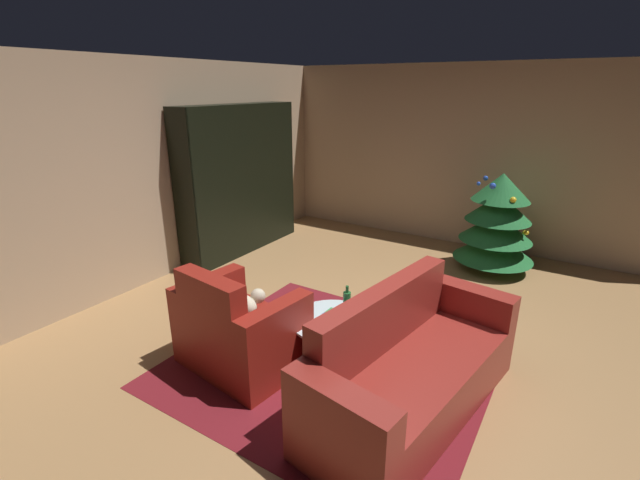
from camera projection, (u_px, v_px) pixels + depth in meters
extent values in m
plane|color=#9B7246|center=(364.00, 349.00, 3.99)|extent=(8.00, 8.00, 0.00)
cube|color=tan|center=(472.00, 158.00, 6.25)|extent=(5.86, 0.06, 2.58)
cube|color=tan|center=(140.00, 176.00, 5.01)|extent=(0.06, 6.79, 2.58)
cube|color=maroon|center=(331.00, 364.00, 3.77)|extent=(2.52, 2.32, 0.01)
cube|color=black|center=(249.00, 182.00, 6.03)|extent=(0.03, 2.04, 2.04)
cube|color=black|center=(283.00, 169.00, 6.92)|extent=(0.37, 0.03, 2.04)
cube|color=black|center=(184.00, 195.00, 5.30)|extent=(0.37, 0.03, 2.04)
cube|color=black|center=(244.00, 248.00, 6.45)|extent=(0.34, 1.99, 0.03)
cube|color=black|center=(243.00, 226.00, 6.33)|extent=(0.34, 1.99, 0.03)
cube|color=black|center=(241.00, 204.00, 6.22)|extent=(0.34, 1.99, 0.02)
cube|color=black|center=(240.00, 180.00, 6.11)|extent=(0.34, 1.99, 0.02)
cube|color=black|center=(238.00, 156.00, 6.00)|extent=(0.34, 1.99, 0.02)
cube|color=black|center=(237.00, 131.00, 5.89)|extent=(0.34, 1.99, 0.02)
cube|color=black|center=(235.00, 105.00, 5.78)|extent=(0.34, 1.99, 0.03)
cube|color=black|center=(234.00, 206.00, 6.31)|extent=(0.05, 0.86, 0.54)
cube|color=black|center=(236.00, 206.00, 6.30)|extent=(0.03, 0.89, 0.57)
cube|color=gold|center=(278.00, 222.00, 7.21)|extent=(0.17, 0.04, 0.25)
cube|color=orange|center=(279.00, 222.00, 7.16)|extent=(0.24, 0.04, 0.27)
cube|color=navy|center=(277.00, 225.00, 7.14)|extent=(0.24, 0.04, 0.19)
cube|color=teal|center=(274.00, 224.00, 7.09)|extent=(0.22, 0.05, 0.26)
cube|color=gold|center=(273.00, 225.00, 7.04)|extent=(0.25, 0.04, 0.24)
cube|color=orange|center=(271.00, 225.00, 7.01)|extent=(0.24, 0.03, 0.26)
cube|color=#BB3730|center=(277.00, 161.00, 6.87)|extent=(0.21, 0.03, 0.23)
cube|color=#3C8839|center=(275.00, 162.00, 6.84)|extent=(0.19, 0.05, 0.22)
cube|color=#B03B2C|center=(274.00, 163.00, 6.80)|extent=(0.21, 0.04, 0.21)
cube|color=gold|center=(273.00, 163.00, 6.75)|extent=(0.25, 0.04, 0.21)
cube|color=gold|center=(269.00, 164.00, 6.72)|extent=(0.19, 0.04, 0.21)
cube|color=#AC9797|center=(268.00, 163.00, 6.67)|extent=(0.23, 0.04, 0.24)
cube|color=#BC9A94|center=(267.00, 163.00, 6.62)|extent=(0.27, 0.03, 0.26)
cube|color=#1B4B92|center=(264.00, 163.00, 6.60)|extent=(0.20, 0.03, 0.28)
cube|color=#378439|center=(277.00, 139.00, 6.74)|extent=(0.24, 0.04, 0.24)
cube|color=gold|center=(274.00, 138.00, 6.71)|extent=(0.20, 0.03, 0.27)
cube|color=#21787F|center=(272.00, 141.00, 6.69)|extent=(0.18, 0.04, 0.20)
cube|color=#4C3921|center=(271.00, 142.00, 6.65)|extent=(0.21, 0.04, 0.18)
cube|color=#10787D|center=(267.00, 139.00, 6.59)|extent=(0.17, 0.04, 0.28)
cube|color=orange|center=(276.00, 117.00, 6.66)|extent=(0.19, 0.03, 0.21)
cube|color=#B42B2A|center=(274.00, 117.00, 6.63)|extent=(0.19, 0.03, 0.22)
cube|color=orange|center=(274.00, 116.00, 6.58)|extent=(0.24, 0.03, 0.25)
cube|color=#413B1C|center=(270.00, 116.00, 6.56)|extent=(0.17, 0.04, 0.27)
cube|color=#8B529F|center=(270.00, 116.00, 6.50)|extent=(0.24, 0.03, 0.28)
cube|color=#278E33|center=(266.00, 118.00, 6.49)|extent=(0.17, 0.05, 0.20)
cube|color=#2C7F4A|center=(265.00, 116.00, 6.42)|extent=(0.23, 0.05, 0.27)
cube|color=maroon|center=(242.00, 342.00, 3.72)|extent=(0.77, 0.80, 0.42)
cube|color=maroon|center=(211.00, 306.00, 3.37)|extent=(0.69, 0.25, 0.49)
cube|color=maroon|center=(277.00, 345.00, 3.43)|extent=(0.25, 0.74, 0.69)
cube|color=maroon|center=(211.00, 312.00, 3.93)|extent=(0.25, 0.74, 0.69)
ellipsoid|color=#BEB194|center=(243.00, 305.00, 3.70)|extent=(0.30, 0.21, 0.18)
sphere|color=#BEB194|center=(258.00, 296.00, 3.75)|extent=(0.13, 0.13, 0.13)
cube|color=maroon|center=(414.00, 384.00, 3.19)|extent=(1.00, 1.65, 0.42)
cube|color=maroon|center=(383.00, 317.00, 3.22)|extent=(0.42, 1.55, 0.47)
cube|color=maroon|center=(339.00, 438.00, 2.53)|extent=(0.77, 0.31, 0.68)
cube|color=maroon|center=(467.00, 323.00, 3.76)|extent=(0.77, 0.31, 0.68)
cylinder|color=black|center=(354.00, 349.00, 3.64)|extent=(0.04, 0.04, 0.40)
cylinder|color=black|center=(334.00, 330.00, 3.92)|extent=(0.04, 0.04, 0.40)
cylinder|color=black|center=(312.00, 349.00, 3.65)|extent=(0.04, 0.04, 0.40)
cylinder|color=silver|center=(333.00, 321.00, 3.67)|extent=(0.73, 0.73, 0.02)
cube|color=#2C488E|center=(338.00, 318.00, 3.67)|extent=(0.21, 0.15, 0.02)
cube|color=#3B5095|center=(337.00, 315.00, 3.67)|extent=(0.23, 0.14, 0.02)
cube|color=#338748|center=(337.00, 313.00, 3.67)|extent=(0.18, 0.11, 0.02)
cylinder|color=#215929|center=(347.00, 301.00, 3.78)|extent=(0.07, 0.07, 0.17)
cylinder|color=#215929|center=(347.00, 289.00, 3.75)|extent=(0.03, 0.03, 0.06)
cylinder|color=brown|center=(491.00, 264.00, 5.71)|extent=(0.08, 0.08, 0.15)
cone|color=#20642F|center=(494.00, 246.00, 5.62)|extent=(0.99, 0.99, 0.34)
cone|color=#20642F|center=(496.00, 227.00, 5.54)|extent=(0.89, 0.89, 0.34)
cone|color=#20642F|center=(499.00, 207.00, 5.45)|extent=(0.80, 0.80, 0.34)
cone|color=#20642F|center=(502.00, 187.00, 5.37)|extent=(0.70, 0.70, 0.34)
sphere|color=yellow|center=(525.00, 233.00, 5.55)|extent=(0.07, 0.07, 0.07)
sphere|color=yellow|center=(513.00, 200.00, 5.13)|extent=(0.07, 0.07, 0.07)
sphere|color=blue|center=(493.00, 186.00, 5.16)|extent=(0.08, 0.08, 0.08)
sphere|color=red|center=(501.00, 207.00, 5.75)|extent=(0.07, 0.07, 0.07)
sphere|color=yellow|center=(526.00, 233.00, 5.31)|extent=(0.06, 0.06, 0.06)
sphere|color=blue|center=(486.00, 178.00, 5.59)|extent=(0.06, 0.06, 0.06)
sphere|color=blue|center=(479.00, 184.00, 5.39)|extent=(0.05, 0.05, 0.05)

